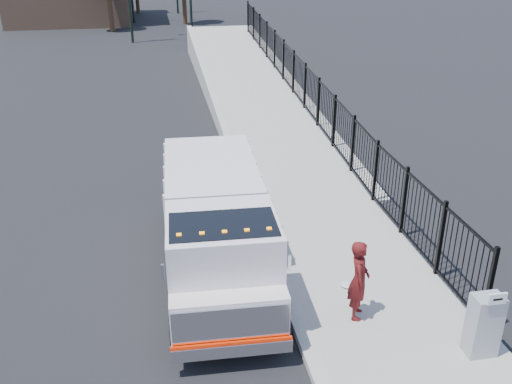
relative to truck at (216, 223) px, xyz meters
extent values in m
plane|color=black|center=(1.37, -1.09, -1.33)|extent=(120.00, 120.00, 0.00)
cube|color=#9E998E|center=(3.29, -3.09, -1.27)|extent=(3.55, 12.00, 0.12)
cube|color=#ADAAA3|center=(1.37, -3.09, -1.25)|extent=(0.30, 12.00, 0.16)
cube|color=#9E998E|center=(3.49, 14.91, -1.33)|extent=(3.95, 24.06, 3.19)
cube|color=black|center=(4.92, 10.91, -0.43)|extent=(0.10, 28.00, 1.80)
cube|color=black|center=(0.01, 0.35, -0.83)|extent=(1.15, 6.23, 0.20)
cube|color=white|center=(-0.07, -1.75, 0.08)|extent=(2.22, 2.09, 1.82)
cube|color=white|center=(-0.11, -2.89, -0.38)|extent=(2.17, 0.72, 0.91)
cube|color=silver|center=(-0.12, -3.22, -0.38)|extent=(2.10, 0.15, 0.78)
cube|color=silver|center=(-0.12, -3.30, -0.83)|extent=(2.19, 0.25, 0.26)
cube|color=red|center=(-0.12, -3.30, -0.70)|extent=(2.19, 0.13, 0.05)
cube|color=black|center=(-0.07, -1.98, 0.63)|extent=(2.05, 1.26, 0.78)
cube|color=white|center=(0.06, 1.53, 0.08)|extent=(2.33, 3.91, 1.55)
cube|color=silver|center=(-1.24, -2.62, 0.49)|extent=(0.06, 0.06, 0.32)
cube|color=silver|center=(1.04, -2.70, 0.49)|extent=(0.06, 0.06, 0.32)
cube|color=orange|center=(-0.91, -2.26, 1.01)|extent=(0.09, 0.08, 0.05)
cube|color=orange|center=(-0.50, -2.28, 1.01)|extent=(0.09, 0.08, 0.05)
cube|color=orange|center=(-0.09, -2.30, 1.01)|extent=(0.09, 0.08, 0.05)
cube|color=orange|center=(0.32, -2.31, 1.01)|extent=(0.09, 0.08, 0.05)
cube|color=orange|center=(0.73, -2.33, 1.01)|extent=(0.09, 0.08, 0.05)
cylinder|color=black|center=(-1.05, -2.35, -0.88)|extent=(0.33, 0.92, 0.91)
cylinder|color=black|center=(0.87, -2.42, -0.88)|extent=(0.33, 0.92, 0.91)
cylinder|color=black|center=(-0.88, 2.12, -0.88)|extent=(0.33, 0.92, 0.91)
cylinder|color=black|center=(1.04, 2.04, -0.88)|extent=(0.33, 0.92, 0.91)
cylinder|color=black|center=(-0.84, 3.12, -0.88)|extent=(0.33, 0.92, 0.91)
cylinder|color=black|center=(1.07, 3.05, -0.88)|extent=(0.33, 0.92, 0.91)
imported|color=#551211|center=(2.59, -2.26, -0.35)|extent=(0.59, 0.73, 1.72)
cube|color=gray|center=(4.47, -3.75, -0.59)|extent=(0.55, 0.40, 1.25)
cube|color=white|center=(4.47, -3.97, 0.15)|extent=(0.35, 0.04, 0.22)
ellipsoid|color=silver|center=(2.77, -1.22, -1.17)|extent=(0.33, 0.33, 0.08)
cylinder|color=#382314|center=(-4.05, 36.07, 0.27)|extent=(0.36, 0.36, 3.20)
cylinder|color=#382314|center=(1.88, 39.26, 0.27)|extent=(0.36, 0.36, 3.20)
camera|label=1|loc=(-1.14, -11.32, 6.00)|focal=40.00mm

